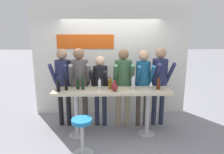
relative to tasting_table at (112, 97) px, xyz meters
The scene contains 20 objects.
ground_plane 0.85m from the tasting_table, ahead, with size 40.00×40.00×0.00m, color gray.
back_wall 1.39m from the tasting_table, 90.26° to the left, with size 4.04×0.12×2.86m.
tasting_table is the anchor object (origin of this frame).
bar_stool 0.98m from the tasting_table, 128.17° to the right, with size 0.38×0.38×0.70m.
person_far_left 1.24m from the tasting_table, 156.31° to the left, with size 0.44×0.58×1.83m.
person_left 0.87m from the tasting_table, 150.74° to the left, with size 0.52×0.63×1.84m.
person_center_left 0.55m from the tasting_table, 119.49° to the left, with size 0.44×0.55×1.67m.
person_center 0.58m from the tasting_table, 58.32° to the left, with size 0.46×0.57×1.83m.
person_center_right 0.87m from the tasting_table, 30.18° to the left, with size 0.39×0.53×1.80m.
person_right 1.24m from the tasting_table, 22.59° to the left, with size 0.48×0.61×1.85m.
wine_bottle_0 0.30m from the tasting_table, 133.56° to the left, with size 0.08×0.08×0.26m.
wine_bottle_1 0.54m from the tasting_table, ahead, with size 0.07×0.07×0.32m.
wine_bottle_2 0.68m from the tasting_table, behind, with size 0.06×0.06×0.30m.
wine_bottle_3 1.00m from the tasting_table, ahead, with size 0.08×0.08×0.27m.
wine_bottle_4 0.39m from the tasting_table, behind, with size 0.06×0.06×0.26m.
wine_bottle_5 0.77m from the tasting_table, behind, with size 0.07×0.07×0.26m.
wine_bottle_6 1.13m from the tasting_table, behind, with size 0.08×0.08×0.28m.
wine_bottle_7 0.99m from the tasting_table, behind, with size 0.06×0.06×0.29m.
wine_glass_0 0.85m from the tasting_table, ahead, with size 0.07×0.07×0.18m.
decorative_vase 0.29m from the tasting_table, 69.11° to the right, with size 0.13×0.13×0.22m.
Camera 1 is at (-0.11, -3.96, 2.22)m, focal length 32.00 mm.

